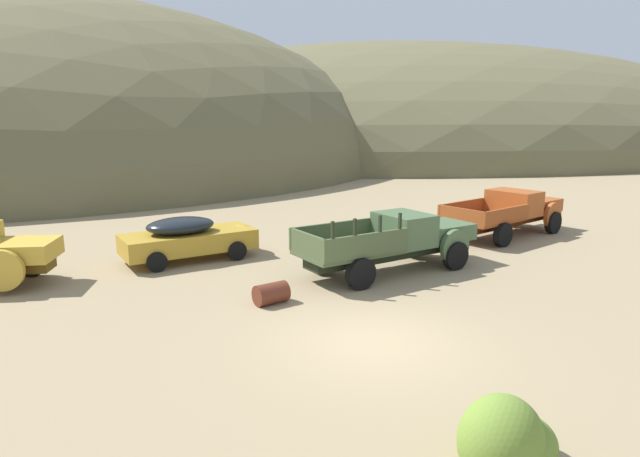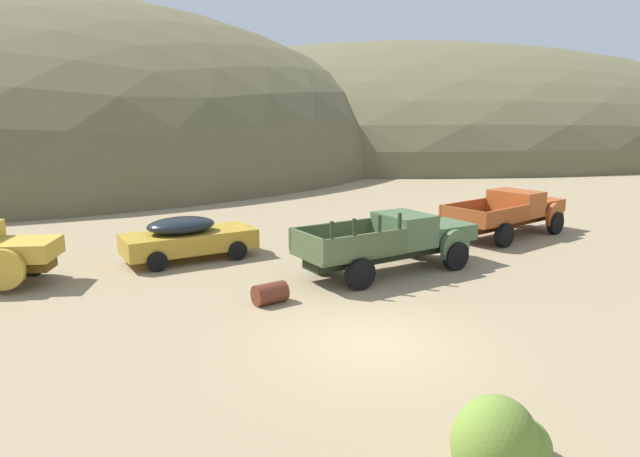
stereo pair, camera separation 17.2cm
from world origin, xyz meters
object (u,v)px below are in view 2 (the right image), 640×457
at_px(truck_weathered_green, 401,240).
at_px(truck_oxide_orange, 514,211).
at_px(oil_drum_tipped, 270,293).
at_px(car_mustard, 193,237).

xyz_separation_m(truck_weathered_green, truck_oxide_orange, (7.17, 3.34, -0.00)).
bearing_deg(truck_weathered_green, oil_drum_tipped, -172.39).
bearing_deg(oil_drum_tipped, truck_oxide_orange, 23.11).
bearing_deg(truck_weathered_green, truck_oxide_orange, 12.22).
bearing_deg(car_mustard, oil_drum_tipped, -87.34).
bearing_deg(truck_oxide_orange, oil_drum_tipped, -176.17).
distance_m(truck_weathered_green, truck_oxide_orange, 7.91).
bearing_deg(car_mustard, truck_weathered_green, -41.83).
height_order(truck_oxide_orange, oil_drum_tipped, truck_oxide_orange).
bearing_deg(car_mustard, truck_oxide_orange, -13.26).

